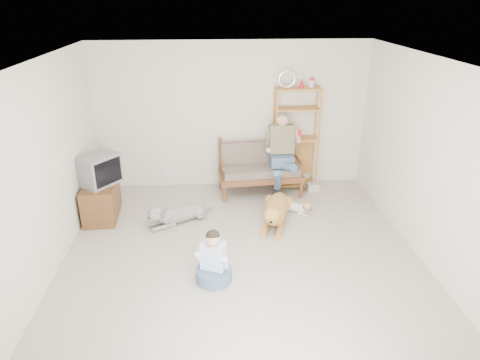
{
  "coord_description": "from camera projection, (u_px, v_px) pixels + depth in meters",
  "views": [
    {
      "loc": [
        -0.38,
        -4.92,
        3.41
      ],
      "look_at": [
        0.03,
        1.0,
        0.83
      ],
      "focal_mm": 32.0,
      "sensor_mm": 36.0,
      "label": 1
    }
  ],
  "objects": [
    {
      "name": "wall_outlet",
      "position": [
        167.0,
        171.0,
        8.19
      ],
      "size": [
        0.12,
        0.02,
        0.08
      ],
      "primitive_type": "cube",
      "color": "silver",
      "rests_on": "ground"
    },
    {
      "name": "ceiling",
      "position": [
        243.0,
        63.0,
        4.81
      ],
      "size": [
        5.5,
        5.5,
        0.0
      ],
      "primitive_type": "plane",
      "rotation": [
        3.14,
        0.0,
        0.0
      ],
      "color": "white",
      "rests_on": "ground"
    },
    {
      "name": "golden_retriever",
      "position": [
        276.0,
        211.0,
        6.93
      ],
      "size": [
        0.65,
        1.5,
        0.46
      ],
      "rotation": [
        0.0,
        0.0,
        -0.27
      ],
      "color": "#BD8741",
      "rests_on": "ground"
    },
    {
      "name": "etagere",
      "position": [
        296.0,
        138.0,
        7.91
      ],
      "size": [
        0.84,
        0.37,
        2.21
      ],
      "color": "#B27D38",
      "rests_on": "ground"
    },
    {
      "name": "crt_tv",
      "position": [
        98.0,
        169.0,
        6.82
      ],
      "size": [
        0.73,
        0.76,
        0.49
      ],
      "rotation": [
        0.0,
        0.0,
        -0.65
      ],
      "color": "slate",
      "rests_on": "tv_stand"
    },
    {
      "name": "wall_right",
      "position": [
        436.0,
        168.0,
        5.51
      ],
      "size": [
        0.0,
        5.5,
        5.5
      ],
      "primitive_type": "plane",
      "rotation": [
        1.57,
        0.0,
        -1.57
      ],
      "color": "beige",
      "rests_on": "ground"
    },
    {
      "name": "loveseat",
      "position": [
        260.0,
        167.0,
        7.88
      ],
      "size": [
        1.55,
        0.81,
        0.95
      ],
      "rotation": [
        0.0,
        0.0,
        0.08
      ],
      "color": "brown",
      "rests_on": "ground"
    },
    {
      "name": "floor",
      "position": [
        243.0,
        264.0,
        5.89
      ],
      "size": [
        5.5,
        5.5,
        0.0
      ],
      "primitive_type": "plane",
      "color": "beige",
      "rests_on": "ground"
    },
    {
      "name": "shaggy_dog",
      "position": [
        177.0,
        214.0,
        6.91
      ],
      "size": [
        1.1,
        0.73,
        0.37
      ],
      "rotation": [
        0.0,
        0.0,
        -1.05
      ],
      "color": "silver",
      "rests_on": "ground"
    },
    {
      "name": "book_stack",
      "position": [
        313.0,
        187.0,
        8.07
      ],
      "size": [
        0.24,
        0.19,
        0.14
      ],
      "primitive_type": "cube",
      "rotation": [
        0.0,
        0.0,
        0.1
      ],
      "color": "silver",
      "rests_on": "ground"
    },
    {
      "name": "terrier",
      "position": [
        299.0,
        207.0,
        7.23
      ],
      "size": [
        0.53,
        0.46,
        0.24
      ],
      "rotation": [
        0.0,
        0.0,
        0.86
      ],
      "color": "silver",
      "rests_on": "ground"
    },
    {
      "name": "wall_back",
      "position": [
        231.0,
        116.0,
        7.87
      ],
      "size": [
        5.0,
        0.0,
        5.0
      ],
      "primitive_type": "plane",
      "rotation": [
        1.57,
        0.0,
        0.0
      ],
      "color": "beige",
      "rests_on": "ground"
    },
    {
      "name": "child",
      "position": [
        214.0,
        263.0,
        5.46
      ],
      "size": [
        0.47,
        0.47,
        0.74
      ],
      "rotation": [
        0.0,
        0.0,
        -0.38
      ],
      "color": "slate",
      "rests_on": "ground"
    },
    {
      "name": "wall_left",
      "position": [
        38.0,
        179.0,
        5.19
      ],
      "size": [
        0.0,
        5.5,
        5.5
      ],
      "primitive_type": "plane",
      "rotation": [
        1.57,
        0.0,
        1.57
      ],
      "color": "beige",
      "rests_on": "ground"
    },
    {
      "name": "wall_front",
      "position": [
        275.0,
        333.0,
        2.84
      ],
      "size": [
        5.0,
        0.0,
        5.0
      ],
      "primitive_type": "plane",
      "rotation": [
        -1.57,
        0.0,
        0.0
      ],
      "color": "beige",
      "rests_on": "ground"
    },
    {
      "name": "man",
      "position": [
        281.0,
        160.0,
        7.62
      ],
      "size": [
        0.57,
        0.82,
        1.33
      ],
      "color": "slate",
      "rests_on": "loveseat"
    },
    {
      "name": "tv_stand",
      "position": [
        101.0,
        200.0,
        7.03
      ],
      "size": [
        0.55,
        0.93,
        0.6
      ],
      "rotation": [
        0.0,
        0.0,
        0.06
      ],
      "color": "brown",
      "rests_on": "ground"
    }
  ]
}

